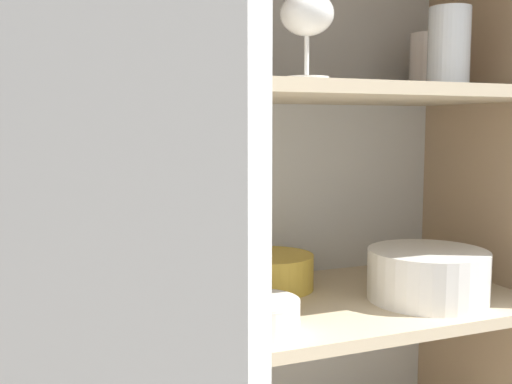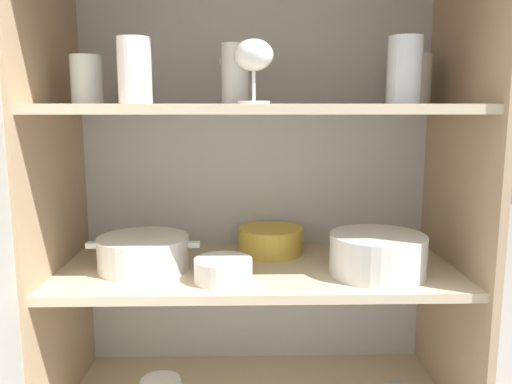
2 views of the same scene
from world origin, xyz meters
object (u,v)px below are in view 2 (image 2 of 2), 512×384
(plate_stack_white, at_px, (378,254))
(mixing_bowl_large, at_px, (270,239))
(serving_bowl_small, at_px, (223,269))
(casserole_dish, at_px, (144,253))

(plate_stack_white, height_order, mixing_bowl_large, plate_stack_white)
(serving_bowl_small, bearing_deg, plate_stack_white, 6.72)
(mixing_bowl_large, relative_size, serving_bowl_small, 1.31)
(mixing_bowl_large, bearing_deg, casserole_dish, -157.74)
(mixing_bowl_large, distance_m, serving_bowl_small, 0.24)
(serving_bowl_small, distance_m, casserole_dish, 0.21)
(plate_stack_white, bearing_deg, mixing_bowl_large, 142.87)
(mixing_bowl_large, xyz_separation_m, serving_bowl_small, (-0.11, -0.21, -0.01))
(plate_stack_white, distance_m, mixing_bowl_large, 0.29)
(mixing_bowl_large, bearing_deg, plate_stack_white, -37.13)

